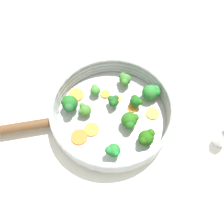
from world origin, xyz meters
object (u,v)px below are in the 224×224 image
broccoli_floret_0 (113,151)px  broccoli_floret_2 (152,92)px  broccoli_floret_9 (125,79)px  broccoli_floret_3 (95,90)px  carrot_slice_2 (79,137)px  broccoli_floret_4 (130,121)px  carrot_slice_1 (117,99)px  carrot_slice_5 (105,94)px  carrot_slice_4 (153,114)px  broccoli_floret_5 (69,104)px  broccoli_floret_7 (114,101)px  broccoli_floret_8 (136,101)px  broccoli_floret_6 (85,110)px  carrot_slice_3 (133,108)px  skillet (112,116)px  carrot_slice_6 (92,129)px  broccoli_floret_1 (146,138)px  carrot_slice_0 (76,95)px

broccoli_floret_0 → broccoli_floret_2: (-0.20, 0.09, -0.00)m
broccoli_floret_9 → broccoli_floret_2: bearing=66.8°
broccoli_floret_9 → broccoli_floret_3: bearing=-59.3°
carrot_slice_2 → broccoli_floret_4: (-0.06, 0.14, 0.03)m
carrot_slice_1 → carrot_slice_5: (-0.01, -0.04, 0.00)m
carrot_slice_4 → broccoli_floret_5: 0.25m
broccoli_floret_4 → carrot_slice_1: bearing=-150.8°
carrot_slice_4 → broccoli_floret_2: size_ratio=0.74×
broccoli_floret_5 → carrot_slice_1: bearing=114.0°
broccoli_floret_7 → broccoli_floret_9: (-0.08, 0.02, 0.00)m
broccoli_floret_2 → broccoli_floret_9: broccoli_floret_2 is taller
carrot_slice_1 → broccoli_floret_8: bearing=78.3°
carrot_slice_4 → broccoli_floret_0: bearing=-34.5°
broccoli_floret_3 → broccoli_floret_6: size_ratio=0.96×
carrot_slice_3 → broccoli_floret_6: broccoli_floret_6 is taller
broccoli_floret_3 → broccoli_floret_7: bearing=62.0°
skillet → broccoli_floret_8: bearing=123.7°
skillet → carrot_slice_6: carrot_slice_6 is taller
carrot_slice_6 → broccoli_floret_1: 0.16m
broccoli_floret_4 → broccoli_floret_2: bearing=153.1°
broccoli_floret_5 → carrot_slice_2: bearing=28.5°
broccoli_floret_0 → broccoli_floret_6: (-0.11, -0.10, -0.01)m
broccoli_floret_8 → broccoli_floret_9: broccoli_floret_9 is taller
skillet → broccoli_floret_6: 0.09m
carrot_slice_2 → broccoli_floret_1: 0.19m
broccoli_floret_1 → broccoli_floret_8: size_ratio=1.17×
broccoli_floret_5 → broccoli_floret_7: size_ratio=1.43×
carrot_slice_0 → broccoli_floret_1: (0.12, 0.23, 0.02)m
broccoli_floret_5 → broccoli_floret_6: 0.05m
carrot_slice_6 → carrot_slice_3: bearing=129.4°
broccoli_floret_2 → broccoli_floret_4: bearing=-26.9°
carrot_slice_5 → broccoli_floret_1: (0.14, 0.14, 0.02)m
broccoli_floret_2 → broccoli_floret_4: size_ratio=1.02×
carrot_slice_6 → broccoli_floret_1: size_ratio=0.90×
broccoli_floret_1 → broccoli_floret_8: bearing=-161.0°
broccoli_floret_0 → broccoli_floret_5: broccoli_floret_5 is taller
carrot_slice_3 → carrot_slice_4: 0.06m
broccoli_floret_1 → carrot_slice_6: bearing=-94.6°
carrot_slice_3 → broccoli_floret_3: size_ratio=0.82×
skillet → broccoli_floret_9: size_ratio=7.37×
broccoli_floret_1 → broccoli_floret_4: (-0.04, -0.05, 0.01)m
broccoli_floret_3 → carrot_slice_1: bearing=82.5°
carrot_slice_4 → broccoli_floret_3: 0.19m
broccoli_floret_4 → broccoli_floret_7: 0.08m
carrot_slice_1 → broccoli_floret_5: (0.06, -0.13, 0.03)m
broccoli_floret_3 → broccoli_floret_9: bearing=120.7°
carrot_slice_2 → broccoli_floret_1: (-0.02, 0.19, 0.02)m
carrot_slice_3 → broccoli_floret_9: 0.10m
broccoli_floret_8 → carrot_slice_5: bearing=-104.1°
carrot_slice_2 → carrot_slice_5: 0.16m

